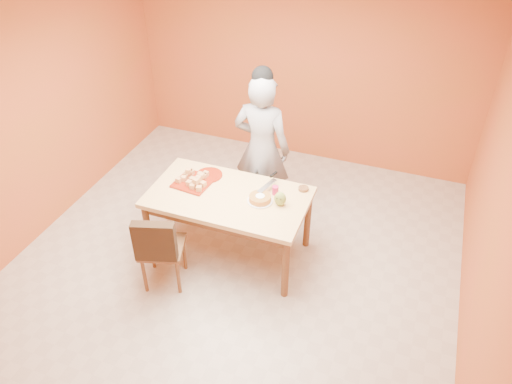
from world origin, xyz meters
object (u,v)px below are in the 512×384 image
(pastry_platter, at_px, (194,182))
(dining_chair, at_px, (161,246))
(person, at_px, (262,149))
(dining_table, at_px, (228,203))
(red_dinner_plate, at_px, (209,175))
(sponge_cake, at_px, (260,198))
(egg_ornament, at_px, (280,199))
(magenta_glass, at_px, (275,190))
(checker_tin, at_px, (303,189))

(pastry_platter, bearing_deg, dining_chair, -92.47)
(dining_chair, xyz_separation_m, person, (0.53, 1.40, 0.41))
(dining_table, bearing_deg, red_dinner_plate, 142.41)
(red_dinner_plate, xyz_separation_m, sponge_cake, (0.66, -0.23, 0.03))
(dining_table, distance_m, dining_chair, 0.80)
(egg_ornament, bearing_deg, pastry_platter, 160.62)
(magenta_glass, bearing_deg, pastry_platter, -172.57)
(pastry_platter, xyz_separation_m, red_dinner_plate, (0.09, 0.18, -0.00))
(red_dinner_plate, height_order, magenta_glass, magenta_glass)
(dining_table, height_order, checker_tin, checker_tin)
(pastry_platter, distance_m, red_dinner_plate, 0.20)
(dining_table, xyz_separation_m, pastry_platter, (-0.42, 0.07, 0.10))
(dining_table, distance_m, egg_ornament, 0.56)
(sponge_cake, relative_size, magenta_glass, 2.35)
(dining_table, height_order, magenta_glass, magenta_glass)
(dining_chair, relative_size, person, 0.51)
(dining_table, distance_m, checker_tin, 0.77)
(dining_chair, relative_size, egg_ornament, 6.04)
(dining_chair, height_order, magenta_glass, dining_chair)
(pastry_platter, bearing_deg, sponge_cake, -3.89)
(dining_chair, bearing_deg, pastry_platter, 70.38)
(red_dinner_plate, bearing_deg, checker_tin, 5.73)
(red_dinner_plate, relative_size, egg_ornament, 1.89)
(dining_table, relative_size, checker_tin, 15.61)
(dining_chair, distance_m, red_dinner_plate, 0.94)
(person, xyz_separation_m, egg_ornament, (0.45, -0.74, -0.04))
(magenta_glass, bearing_deg, sponge_cake, -122.33)
(person, xyz_separation_m, red_dinner_plate, (-0.40, -0.52, -0.11))
(person, relative_size, sponge_cake, 8.03)
(egg_ornament, relative_size, magenta_glass, 1.61)
(person, bearing_deg, pastry_platter, 54.64)
(dining_chair, relative_size, checker_tin, 8.79)
(dining_chair, bearing_deg, checker_tin, 23.79)
(red_dinner_plate, height_order, sponge_cake, sponge_cake)
(dining_table, xyz_separation_m, person, (0.08, 0.77, 0.21))
(magenta_glass, bearing_deg, dining_table, -157.11)
(dining_chair, height_order, red_dinner_plate, dining_chair)
(magenta_glass, distance_m, checker_tin, 0.30)
(pastry_platter, distance_m, checker_tin, 1.13)
(dining_table, distance_m, magenta_glass, 0.49)
(sponge_cake, distance_m, egg_ornament, 0.21)
(sponge_cake, xyz_separation_m, magenta_glass, (0.10, 0.16, 0.01))
(magenta_glass, height_order, checker_tin, magenta_glass)
(pastry_platter, height_order, magenta_glass, magenta_glass)
(red_dinner_plate, height_order, egg_ornament, egg_ornament)
(magenta_glass, bearing_deg, egg_ornament, -56.76)
(magenta_glass, xyz_separation_m, checker_tin, (0.24, 0.17, -0.03))
(pastry_platter, distance_m, egg_ornament, 0.96)
(dining_chair, distance_m, egg_ornament, 1.24)
(person, bearing_deg, checker_tin, 145.28)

